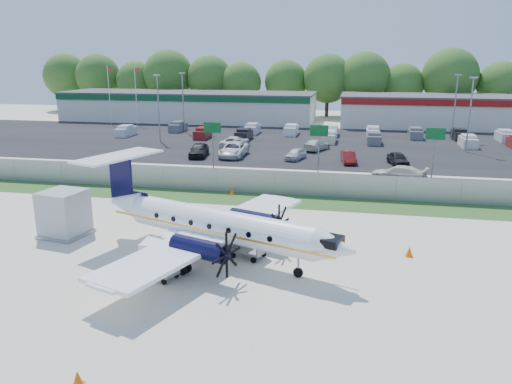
% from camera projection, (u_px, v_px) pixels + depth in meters
% --- Properties ---
extents(ground, '(170.00, 170.00, 0.00)m').
position_uv_depth(ground, '(236.00, 256.00, 29.41)').
color(ground, beige).
rests_on(ground, ground).
extents(grass_verge, '(170.00, 4.00, 0.02)m').
position_uv_depth(grass_verge, '(270.00, 200.00, 40.76)').
color(grass_verge, '#2D561E').
rests_on(grass_verge, ground).
extents(access_road, '(170.00, 8.00, 0.02)m').
position_uv_depth(access_road, '(283.00, 180.00, 47.39)').
color(access_road, black).
rests_on(access_road, ground).
extents(parking_lot, '(170.00, 32.00, 0.02)m').
position_uv_depth(parking_lot, '(306.00, 144.00, 67.26)').
color(parking_lot, black).
rests_on(parking_lot, ground).
extents(perimeter_fence, '(120.00, 0.06, 1.99)m').
position_uv_depth(perimeter_fence, '(275.00, 183.00, 42.40)').
color(perimeter_fence, gray).
rests_on(perimeter_fence, ground).
extents(building_west, '(46.40, 12.40, 5.24)m').
position_uv_depth(building_west, '(188.00, 106.00, 91.95)').
color(building_west, silver).
rests_on(building_west, ground).
extents(building_east, '(44.40, 12.40, 5.24)m').
position_uv_depth(building_east, '(476.00, 112.00, 82.44)').
color(building_east, silver).
rests_on(building_east, ground).
extents(sign_left, '(1.80, 0.26, 5.00)m').
position_uv_depth(sign_left, '(213.00, 134.00, 51.67)').
color(sign_left, gray).
rests_on(sign_left, ground).
extents(sign_mid, '(1.80, 0.26, 5.00)m').
position_uv_depth(sign_mid, '(319.00, 137.00, 49.58)').
color(sign_mid, gray).
rests_on(sign_mid, ground).
extents(sign_right, '(1.80, 0.26, 5.00)m').
position_uv_depth(sign_right, '(435.00, 141.00, 47.48)').
color(sign_right, gray).
rests_on(sign_right, ground).
extents(flagpole_west, '(1.06, 0.12, 10.00)m').
position_uv_depth(flagpole_west, '(109.00, 91.00, 86.82)').
color(flagpole_west, white).
rests_on(flagpole_west, ground).
extents(flagpole_east, '(1.06, 0.12, 10.00)m').
position_uv_depth(flagpole_east, '(136.00, 91.00, 85.87)').
color(flagpole_east, white).
rests_on(flagpole_east, ground).
extents(light_pole_nw, '(0.90, 0.35, 9.09)m').
position_uv_depth(light_pole_nw, '(158.00, 104.00, 67.81)').
color(light_pole_nw, gray).
rests_on(light_pole_nw, ground).
extents(light_pole_ne, '(0.90, 0.35, 9.09)m').
position_uv_depth(light_pole_ne, '(470.00, 109.00, 60.21)').
color(light_pole_ne, gray).
rests_on(light_pole_ne, ground).
extents(light_pole_sw, '(0.90, 0.35, 9.09)m').
position_uv_depth(light_pole_sw, '(183.00, 98.00, 77.28)').
color(light_pole_sw, gray).
rests_on(light_pole_sw, ground).
extents(light_pole_se, '(0.90, 0.35, 9.09)m').
position_uv_depth(light_pole_se, '(455.00, 102.00, 69.67)').
color(light_pole_se, gray).
rests_on(light_pole_se, ground).
extents(tree_line, '(112.00, 6.00, 14.00)m').
position_uv_depth(tree_line, '(323.00, 116.00, 99.45)').
color(tree_line, '#33601C').
rests_on(tree_line, ground).
extents(aircraft, '(17.33, 16.88, 5.32)m').
position_uv_depth(aircraft, '(215.00, 224.00, 28.64)').
color(aircraft, white).
rests_on(aircraft, ground).
extents(pushback_tug, '(2.88, 2.14, 1.50)m').
position_uv_depth(pushback_tug, '(169.00, 246.00, 28.92)').
color(pushback_tug, white).
rests_on(pushback_tug, ground).
extents(baggage_cart_near, '(1.96, 1.60, 0.89)m').
position_uv_depth(baggage_cart_near, '(162.00, 271.00, 26.23)').
color(baggage_cart_near, gray).
rests_on(baggage_cart_near, ground).
extents(baggage_cart_far, '(2.30, 1.83, 1.05)m').
position_uv_depth(baggage_cart_far, '(248.00, 250.00, 29.01)').
color(baggage_cart_far, gray).
rests_on(baggage_cart_far, ground).
extents(service_container, '(3.11, 3.11, 3.00)m').
position_uv_depth(service_container, '(64.00, 215.00, 32.44)').
color(service_container, '#B2B6B9').
rests_on(service_container, ground).
extents(cone_nose, '(0.44, 0.44, 0.62)m').
position_uv_depth(cone_nose, '(409.00, 252.00, 29.22)').
color(cone_nose, '#EA5B07').
rests_on(cone_nose, ground).
extents(cone_port_wing, '(0.39, 0.39, 0.55)m').
position_uv_depth(cone_port_wing, '(78.00, 378.00, 17.75)').
color(cone_port_wing, '#EA5B07').
rests_on(cone_port_wing, ground).
extents(cone_starboard_wing, '(0.42, 0.42, 0.59)m').
position_uv_depth(cone_starboard_wing, '(232.00, 192.00, 42.37)').
color(cone_starboard_wing, '#EA5B07').
rests_on(cone_starboard_wing, ground).
extents(road_car_west, '(5.12, 3.32, 1.59)m').
position_uv_depth(road_car_west, '(110.00, 176.00, 49.26)').
color(road_car_west, black).
rests_on(road_car_west, ground).
extents(road_car_mid, '(5.66, 3.79, 1.52)m').
position_uv_depth(road_car_mid, '(398.00, 182.00, 46.92)').
color(road_car_mid, beige).
rests_on(road_car_mid, ground).
extents(parked_car_a, '(2.52, 4.96, 1.62)m').
position_uv_depth(parked_car_a, '(199.00, 157.00, 58.71)').
color(parked_car_a, black).
rests_on(parked_car_a, ground).
extents(parked_car_b, '(2.81, 5.96, 1.65)m').
position_uv_depth(parked_car_b, '(234.00, 157.00, 58.84)').
color(parked_car_b, silver).
rests_on(parked_car_b, ground).
extents(parked_car_c, '(2.50, 4.02, 1.28)m').
position_uv_depth(parked_car_c, '(295.00, 160.00, 57.08)').
color(parked_car_c, silver).
rests_on(parked_car_c, ground).
extents(parked_car_d, '(1.94, 4.11, 1.30)m').
position_uv_depth(parked_car_d, '(348.00, 163.00, 55.23)').
color(parked_car_d, maroon).
rests_on(parked_car_d, ground).
extents(parked_car_e, '(2.50, 4.35, 1.39)m').
position_uv_depth(parked_car_e, '(398.00, 165.00, 54.14)').
color(parked_car_e, black).
rests_on(parked_car_e, ground).
extents(parked_car_f, '(3.35, 5.75, 1.50)m').
position_uv_depth(parked_car_f, '(235.00, 148.00, 64.52)').
color(parked_car_f, silver).
rests_on(parked_car_f, ground).
extents(parked_car_g, '(3.56, 5.09, 1.37)m').
position_uv_depth(parked_car_g, '(316.00, 150.00, 62.78)').
color(parked_car_g, beige).
rests_on(parked_car_g, ground).
extents(far_parking_rows, '(56.00, 10.00, 1.60)m').
position_uv_depth(far_parking_rows, '(309.00, 138.00, 72.00)').
color(far_parking_rows, gray).
rests_on(far_parking_rows, ground).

